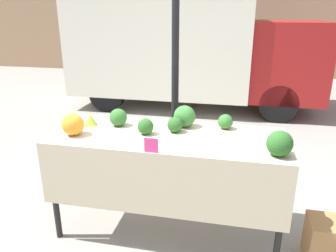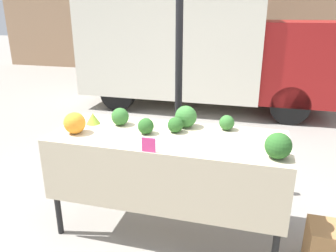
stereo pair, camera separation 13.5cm
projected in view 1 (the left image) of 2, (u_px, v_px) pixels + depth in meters
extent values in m
plane|color=gray|center=(168.00, 228.00, 2.97)|extent=(40.00, 40.00, 0.00)
cylinder|color=black|center=(175.00, 92.00, 3.22)|extent=(0.07, 0.07, 2.22)
cube|color=silver|center=(163.00, 42.00, 6.54)|extent=(3.43, 1.87, 1.92)
cube|color=maroon|center=(286.00, 59.00, 6.16)|extent=(1.32, 1.72, 1.38)
cylinder|color=black|center=(278.00, 103.00, 5.72)|extent=(0.67, 0.22, 0.67)
cylinder|color=black|center=(271.00, 85.00, 7.10)|extent=(0.67, 0.22, 0.67)
cylinder|color=black|center=(107.00, 94.00, 6.34)|extent=(0.67, 0.22, 0.67)
cylinder|color=black|center=(131.00, 79.00, 7.73)|extent=(0.67, 0.22, 0.67)
cube|color=beige|center=(168.00, 137.00, 2.68)|extent=(1.92, 0.75, 0.03)
cube|color=beige|center=(158.00, 188.00, 2.43)|extent=(1.92, 0.01, 0.50)
cylinder|color=black|center=(54.00, 193.00, 2.72)|extent=(0.05, 0.05, 0.87)
cylinder|color=black|center=(281.00, 220.00, 2.36)|extent=(0.05, 0.05, 0.87)
cylinder|color=black|center=(87.00, 161.00, 3.30)|extent=(0.05, 0.05, 0.87)
cylinder|color=black|center=(273.00, 179.00, 2.94)|extent=(0.05, 0.05, 0.87)
sphere|color=orange|center=(73.00, 125.00, 2.65)|extent=(0.18, 0.18, 0.18)
cone|color=#93B238|center=(90.00, 120.00, 2.89)|extent=(0.13, 0.13, 0.10)
sphere|color=#387533|center=(185.00, 116.00, 2.84)|extent=(0.19, 0.19, 0.19)
sphere|color=#285B23|center=(280.00, 143.00, 2.27)|extent=(0.18, 0.18, 0.18)
sphere|color=#336B2D|center=(225.00, 122.00, 2.80)|extent=(0.13, 0.13, 0.13)
sphere|color=#336B2D|center=(118.00, 117.00, 2.87)|extent=(0.16, 0.16, 0.16)
sphere|color=#285B23|center=(175.00, 125.00, 2.72)|extent=(0.13, 0.13, 0.13)
sphere|color=#285B23|center=(146.00, 126.00, 2.68)|extent=(0.13, 0.13, 0.13)
cube|color=#E53D84|center=(151.00, 145.00, 2.33)|extent=(0.10, 0.01, 0.11)
cube|color=#9E7042|center=(331.00, 242.00, 2.52)|extent=(0.37, 0.28, 0.36)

